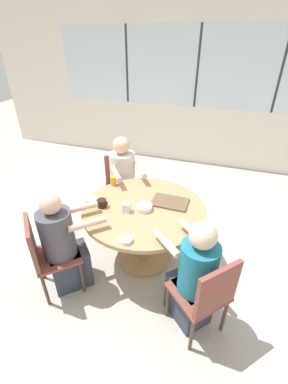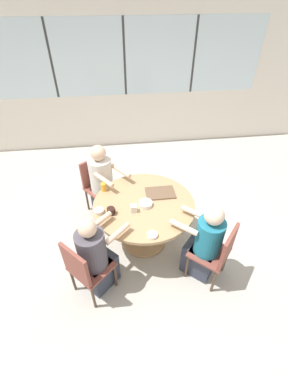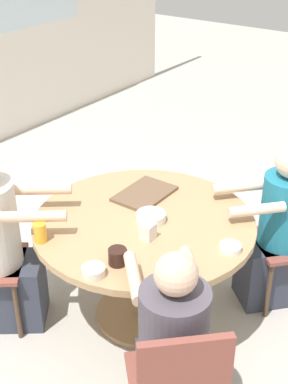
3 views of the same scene
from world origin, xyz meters
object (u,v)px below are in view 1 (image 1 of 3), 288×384
(bowl_fruit, at_px, (92,200))
(coffee_mug, at_px, (102,203))
(chair_for_man_teal_shirt, at_px, (45,251))
(person_man_blue_shirt, at_px, (124,184))
(bowl_cereal, at_px, (126,240))
(person_woman_green_shirt, at_px, (193,279))
(chair_for_man_blue_shirt, at_px, (121,180))
(bowl_white_shallow, at_px, (144,207))
(juice_glass, at_px, (113,181))
(person_man_teal_shirt, at_px, (64,247))
(milk_carton_small, at_px, (127,207))
(chair_for_woman_green_shirt, at_px, (207,293))

(bowl_fruit, bearing_deg, coffee_mug, -14.24)
(chair_for_man_teal_shirt, distance_m, bowl_fruit, 0.67)
(person_man_blue_shirt, distance_m, coffee_mug, 0.83)
(chair_for_man_teal_shirt, bearing_deg, bowl_cereal, 58.42)
(bowl_cereal, xyz_separation_m, bowl_fruit, (-0.57, 0.44, 0.01))
(person_woman_green_shirt, height_order, bowl_cereal, person_woman_green_shirt)
(person_man_blue_shirt, height_order, bowl_cereal, person_man_blue_shirt)
(chair_for_man_blue_shirt, height_order, person_woman_green_shirt, person_woman_green_shirt)
(bowl_white_shallow, height_order, bowl_cereal, bowl_white_shallow)
(juice_glass, bearing_deg, person_man_blue_shirt, 93.50)
(chair_for_man_blue_shirt, bearing_deg, bowl_fruit, 56.50)
(coffee_mug, xyz_separation_m, juice_glass, (-0.09, 0.45, 0.01))
(person_man_teal_shirt, height_order, juice_glass, person_man_teal_shirt)
(person_woman_green_shirt, relative_size, bowl_white_shallow, 6.52)
(coffee_mug, xyz_separation_m, bowl_white_shallow, (0.42, 0.09, -0.02))
(milk_carton_small, relative_size, bowl_fruit, 0.78)
(chair_for_woman_green_shirt, xyz_separation_m, bowl_fruit, (-1.29, 0.58, 0.22))
(chair_for_woman_green_shirt, distance_m, chair_for_man_teal_shirt, 1.46)
(milk_carton_small, bearing_deg, coffee_mug, -178.39)
(person_woman_green_shirt, distance_m, juice_glass, 1.44)
(chair_for_man_teal_shirt, relative_size, coffee_mug, 8.50)
(milk_carton_small, bearing_deg, chair_for_man_blue_shirt, 117.28)
(chair_for_man_teal_shirt, bearing_deg, person_man_blue_shirt, 127.13)
(bowl_cereal, bearing_deg, bowl_white_shallow, 90.88)
(chair_for_man_blue_shirt, bearing_deg, bowl_cereal, 77.91)
(bowl_fruit, bearing_deg, chair_for_woman_green_shirt, -24.11)
(chair_for_woman_green_shirt, distance_m, juice_glass, 1.60)
(person_woman_green_shirt, bearing_deg, milk_carton_small, 102.17)
(chair_for_woman_green_shirt, distance_m, person_woman_green_shirt, 0.17)
(chair_for_woman_green_shirt, xyz_separation_m, person_man_blue_shirt, (-1.25, 1.33, 0.02))
(milk_carton_small, bearing_deg, person_man_blue_shirt, 115.32)
(person_man_blue_shirt, bearing_deg, chair_for_man_blue_shirt, -90.00)
(person_man_teal_shirt, bearing_deg, person_woman_green_shirt, 46.83)
(chair_for_man_teal_shirt, height_order, bowl_white_shallow, chair_for_man_teal_shirt)
(chair_for_man_blue_shirt, distance_m, bowl_cereal, 1.49)
(bowl_white_shallow, bearing_deg, chair_for_woman_green_shirt, -41.07)
(juice_glass, distance_m, bowl_cereal, 1.00)
(milk_carton_small, relative_size, bowl_cereal, 0.79)
(chair_for_man_blue_shirt, height_order, juice_glass, chair_for_man_blue_shirt)
(person_man_blue_shirt, xyz_separation_m, bowl_fruit, (-0.04, -0.76, 0.21))
(milk_carton_small, bearing_deg, juice_glass, 128.31)
(chair_for_woman_green_shirt, bearing_deg, milk_carton_small, 100.24)
(coffee_mug, distance_m, bowl_cereal, 0.59)
(chair_for_man_teal_shirt, xyz_separation_m, person_man_teal_shirt, (0.12, 0.12, -0.02))
(bowl_cereal, bearing_deg, juice_glass, 120.92)
(bowl_white_shallow, distance_m, bowl_cereal, 0.50)
(chair_for_woman_green_shirt, bearing_deg, person_man_teal_shirt, 128.29)
(milk_carton_small, distance_m, bowl_white_shallow, 0.18)
(chair_for_man_teal_shirt, bearing_deg, person_man_teal_shirt, 90.00)
(chair_for_man_blue_shirt, bearing_deg, person_man_teal_shirt, 52.88)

